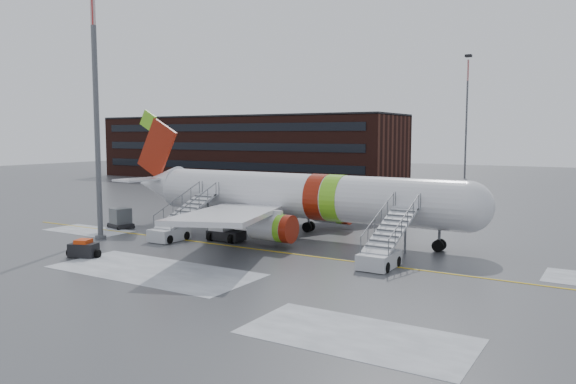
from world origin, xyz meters
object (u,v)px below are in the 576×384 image
Objects in this scene: baggage_tractor at (84,250)px; light_mast_near at (96,100)px; airstair_aft at (176,227)px; airliner at (291,196)px; pushback_tug at (224,232)px; uld_container at (121,219)px; airstair_fwd at (383,250)px.

light_mast_near is at bearing 130.29° from baggage_tractor.
airliner is at bearing 42.02° from airstair_aft.
airliner is 13.46× the size of baggage_tractor.
pushback_tug is 11.24m from baggage_tractor.
light_mast_near is at bearing -150.00° from airstair_aft.
airstair_aft is 8.50m from uld_container.
uld_container is at bearing -162.56° from airliner.
light_mast_near reaches higher than airstair_aft.
airliner is 11.68× the size of pushback_tug.
airstair_aft reaches higher than pushback_tug.
light_mast_near reaches higher than uld_container.
pushback_tug is 1.15× the size of baggage_tractor.
airstair_aft is at bearing 84.08° from baggage_tractor.
light_mast_near is at bearing -59.13° from uld_container.
uld_container is (-8.34, 1.64, -0.20)m from airstair_aft.
baggage_tractor is 0.12× the size of light_mast_near.
pushback_tug is at bearing 65.21° from baggage_tractor.
light_mast_near reaches higher than baggage_tractor.
uld_container reaches higher than pushback_tug.
light_mast_near is (2.87, -4.80, 10.67)m from uld_container.
airstair_aft reaches higher than uld_container.
airliner is 6.55m from pushback_tug.
airliner is 4.55× the size of airstair_aft.
airstair_fwd is 2.93× the size of uld_container.
airliner is 17.40m from baggage_tractor.
pushback_tug is at bearing -124.98° from airliner.
airliner reaches higher than airstair_fwd.
airstair_fwd is at bearing 7.55° from light_mast_near.
light_mast_near reaches higher than airstair_fwd.
airliner is at bearing 55.02° from pushback_tug.
airliner is at bearing 37.30° from light_mast_near.
airliner reaches higher than pushback_tug.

